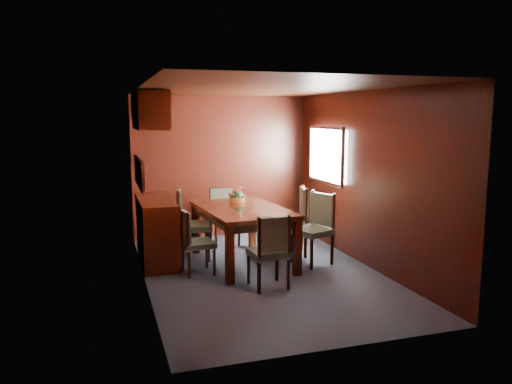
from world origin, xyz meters
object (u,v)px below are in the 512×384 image
object	(u,v)px
chair_left_near	(193,238)
flower_centerpiece	(237,194)
dining_table	(242,215)
sideboard	(157,230)
chair_right_near	(316,224)
chair_head	(271,248)

from	to	relation	value
chair_left_near	flower_centerpiece	distance (m)	1.18
dining_table	flower_centerpiece	bearing A→B (deg)	77.91
sideboard	dining_table	bearing A→B (deg)	-22.65
dining_table	flower_centerpiece	world-z (taller)	flower_centerpiece
chair_right_near	dining_table	bearing A→B (deg)	54.09
dining_table	chair_left_near	distance (m)	0.82
sideboard	chair_right_near	xyz separation A→B (m)	(2.13, -0.75, 0.11)
sideboard	flower_centerpiece	size ratio (longest dim) A/B	5.83
chair_right_near	flower_centerpiece	bearing A→B (deg)	30.97
sideboard	dining_table	size ratio (longest dim) A/B	0.78
flower_centerpiece	dining_table	bearing A→B (deg)	-97.15
sideboard	chair_right_near	size ratio (longest dim) A/B	1.39
flower_centerpiece	chair_right_near	bearing A→B (deg)	-38.87
chair_left_near	flower_centerpiece	bearing A→B (deg)	128.23
chair_head	dining_table	bearing A→B (deg)	88.32
sideboard	dining_table	world-z (taller)	sideboard
sideboard	flower_centerpiece	world-z (taller)	flower_centerpiece
flower_centerpiece	chair_head	bearing A→B (deg)	-90.99
chair_left_near	sideboard	bearing A→B (deg)	-156.90
chair_head	chair_left_near	bearing A→B (deg)	129.16
chair_head	flower_centerpiece	size ratio (longest dim) A/B	3.81
chair_left_near	chair_right_near	bearing A→B (deg)	85.18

